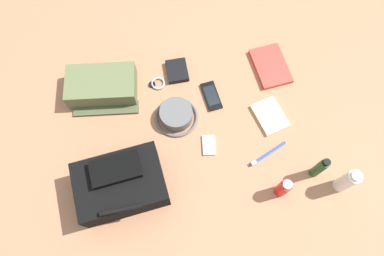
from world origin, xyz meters
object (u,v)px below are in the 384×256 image
(backpack, at_px, (121,184))
(sunscreen_spray, at_px, (283,188))
(wallet, at_px, (177,71))
(toiletry_pouch, at_px, (102,86))
(bucket_hat, at_px, (176,115))
(paperback_novel, at_px, (271,66))
(wristwatch, at_px, (157,84))
(cell_phone, at_px, (211,96))
(toothbrush, at_px, (266,155))
(toothpaste_tube, at_px, (347,181))
(notepad, at_px, (270,116))
(media_player, at_px, (209,145))
(shampoo_bottle, at_px, (320,168))

(backpack, xyz_separation_m, sunscreen_spray, (-0.59, 0.13, -0.01))
(backpack, xyz_separation_m, wallet, (-0.30, -0.47, -0.06))
(toiletry_pouch, distance_m, bucket_hat, 0.34)
(paperback_novel, xyz_separation_m, wristwatch, (0.51, -0.02, -0.00))
(sunscreen_spray, relative_size, paperback_novel, 0.62)
(paperback_novel, xyz_separation_m, wallet, (0.41, -0.06, 0.00))
(toiletry_pouch, height_order, wristwatch, toiletry_pouch)
(backpack, relative_size, cell_phone, 2.43)
(bucket_hat, bearing_deg, sunscreen_spray, 131.02)
(cell_phone, bearing_deg, sunscreen_spray, 110.77)
(cell_phone, relative_size, wallet, 1.26)
(toothbrush, bearing_deg, toothpaste_tube, 144.58)
(toothbrush, bearing_deg, cell_phone, -62.27)
(toiletry_pouch, relative_size, bucket_hat, 1.69)
(toiletry_pouch, height_order, paperback_novel, toiletry_pouch)
(cell_phone, bearing_deg, toiletry_pouch, -14.79)
(backpack, height_order, bucket_hat, backpack)
(backpack, height_order, toiletry_pouch, backpack)
(wallet, bearing_deg, sunscreen_spray, 117.08)
(paperback_novel, relative_size, wallet, 1.93)
(toothbrush, xyz_separation_m, notepad, (-0.06, -0.16, 0.00))
(toiletry_pouch, height_order, cell_phone, toiletry_pouch)
(paperback_novel, xyz_separation_m, toothbrush, (0.13, 0.39, -0.00))
(sunscreen_spray, relative_size, toothbrush, 0.78)
(toiletry_pouch, relative_size, wristwatch, 4.34)
(bucket_hat, height_order, paperback_novel, bucket_hat)
(sunscreen_spray, distance_m, media_player, 0.34)
(toothbrush, bearing_deg, media_player, -22.00)
(notepad, bearing_deg, wristwatch, -42.35)
(sunscreen_spray, bearing_deg, shampoo_bottle, -163.79)
(bucket_hat, relative_size, media_player, 2.00)
(paperback_novel, bearing_deg, cell_phone, 17.12)
(bucket_hat, distance_m, wristwatch, 0.18)
(media_player, bearing_deg, toothpaste_tube, 150.41)
(backpack, bearing_deg, media_player, -163.72)
(toothpaste_tube, relative_size, cell_phone, 1.23)
(toothbrush, bearing_deg, notepad, -110.91)
(sunscreen_spray, distance_m, wallet, 0.67)
(backpack, bearing_deg, shampoo_bottle, 173.20)
(shampoo_bottle, distance_m, media_player, 0.43)
(notepad, bearing_deg, sunscreen_spray, 67.94)
(wristwatch, bearing_deg, toothpaste_tube, 136.89)
(shampoo_bottle, height_order, media_player, shampoo_bottle)
(toiletry_pouch, xyz_separation_m, toothpaste_tube, (-0.86, 0.60, 0.04))
(cell_phone, height_order, wristwatch, cell_phone)
(cell_phone, xyz_separation_m, toothbrush, (-0.16, 0.30, 0.00))
(wristwatch, xyz_separation_m, notepad, (-0.44, 0.25, 0.00))
(shampoo_bottle, xyz_separation_m, media_player, (0.38, -0.19, -0.07))
(sunscreen_spray, bearing_deg, backpack, -12.65)
(paperback_novel, bearing_deg, wallet, -8.10)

